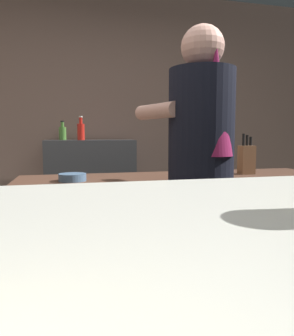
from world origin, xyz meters
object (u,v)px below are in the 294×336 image
mixing_bowl (72,177)px  bottle_soy (63,133)px  bartender (201,167)px  knife_block (246,159)px  chefs_knife (215,176)px  bottle_olive_oil (81,131)px

mixing_bowl → bottle_soy: bearing=93.2°
bartender → knife_block: 0.72m
chefs_knife → bottle_soy: bearing=131.9°
bottle_soy → chefs_knife: bearing=-53.9°
knife_block → chefs_knife: (-0.26, -0.06, -0.10)m
bartender → chefs_knife: bearing=-52.9°
bartender → bottle_soy: bearing=3.6°
chefs_knife → bottle_olive_oil: bearing=129.7°
knife_block → chefs_knife: 0.29m
mixing_bowl → bottle_olive_oil: bearing=85.5°
knife_block → bottle_soy: 1.85m
bartender → mixing_bowl: (-0.66, 0.40, -0.08)m
knife_block → bottle_olive_oil: size_ratio=1.22×
bottle_olive_oil → chefs_knife: bearing=-56.1°
knife_block → bottle_soy: (-1.28, 1.33, 0.19)m
knife_block → chefs_knife: size_ratio=1.18×
bartender → knife_block: (0.54, 0.47, 0.00)m
bartender → chefs_knife: bartender is taller
knife_block → bottle_olive_oil: bottle_olive_oil is taller
bottle_soy → bartender: bearing=-67.8°
knife_block → mixing_bowl: (-1.20, -0.07, -0.08)m
chefs_knife → bottle_soy: size_ratio=1.25×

